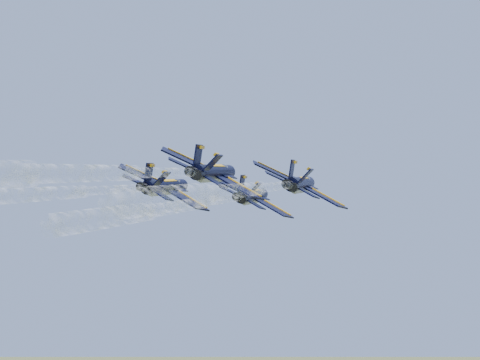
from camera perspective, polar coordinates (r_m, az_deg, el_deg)
The scene contains 8 objects.
jet_lead at distance 115.36m, azimuth 0.98°, elevation -1.25°, with size 12.54×19.17×7.35m.
jet_left at distance 106.03m, azimuth -5.76°, elevation -0.54°, with size 12.54×19.17×7.35m.
jet_right at distance 103.39m, azimuth 4.72°, elevation -0.34°, with size 12.54×19.17×7.35m.
jet_slot at distance 93.35m, azimuth -2.02°, elevation 0.56°, with size 12.54×19.17×7.35m.
smoke_trail_lead at distance 73.74m, azimuth -5.21°, elevation 3.15°, with size 20.33×54.64×2.52m.
smoke_trail_left at distance 66.59m, azimuth -16.90°, elevation 4.81°, with size 20.33×54.64×2.52m.
smoke_trail_right at distance 61.34m, azimuth -0.15°, elevation 5.58°, with size 20.33×54.64×2.52m.
smoke_trail_slot at distance 53.20m, azimuth -13.11°, elevation 8.09°, with size 20.33×54.64×2.52m.
Camera 1 is at (50.65, -88.72, 84.38)m, focal length 55.00 mm.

